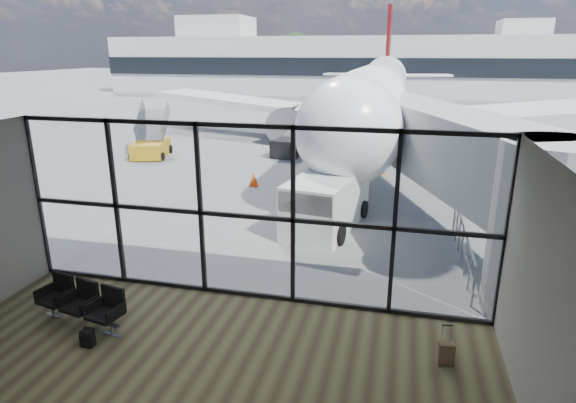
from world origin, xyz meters
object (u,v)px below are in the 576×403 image
at_px(service_van, 326,201).
at_px(backpack, 87,338).
at_px(mobile_stairs, 151,146).
at_px(suitcase, 446,354).
at_px(belt_loader, 291,144).
at_px(airliner, 377,93).
at_px(seating_row, 83,301).

bearing_deg(service_van, backpack, -104.16).
bearing_deg(mobile_stairs, suitcase, -62.05).
distance_m(service_van, belt_loader, 12.81).
relative_size(belt_loader, mobile_stairs, 1.06).
xyz_separation_m(airliner, service_van, (-0.44, -19.35, -2.21)).
distance_m(seating_row, airliner, 27.55).
distance_m(airliner, belt_loader, 8.91).
xyz_separation_m(backpack, belt_loader, (-0.32, 20.60, 0.43)).
relative_size(service_van, mobile_stairs, 1.18).
xyz_separation_m(seating_row, service_van, (4.44, 7.64, 0.42)).
bearing_deg(suitcase, airliner, 86.61).
height_order(airliner, mobile_stairs, airliner).
xyz_separation_m(seating_row, suitcase, (8.11, 0.31, -0.31)).
bearing_deg(mobile_stairs, service_van, -53.47).
bearing_deg(service_van, seating_row, -110.22).
bearing_deg(mobile_stairs, backpack, -80.22).
bearing_deg(airliner, service_van, -91.60).
bearing_deg(mobile_stairs, seating_row, -80.94).
xyz_separation_m(seating_row, backpack, (0.65, -0.83, -0.37)).
relative_size(backpack, airliner, 0.01).
bearing_deg(airliner, belt_loader, -122.51).
xyz_separation_m(suitcase, belt_loader, (-7.78, 19.46, 0.36)).
relative_size(airliner, belt_loader, 9.68).
height_order(suitcase, mobile_stairs, mobile_stairs).
bearing_deg(belt_loader, suitcase, -59.18).
distance_m(suitcase, airliner, 27.04).
bearing_deg(seating_row, airliner, 91.89).
bearing_deg(seating_row, mobile_stairs, 126.29).
bearing_deg(backpack, suitcase, 10.64).
relative_size(seating_row, backpack, 5.68).
xyz_separation_m(belt_loader, mobile_stairs, (-8.08, -2.47, -0.01)).
distance_m(backpack, airliner, 28.30).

